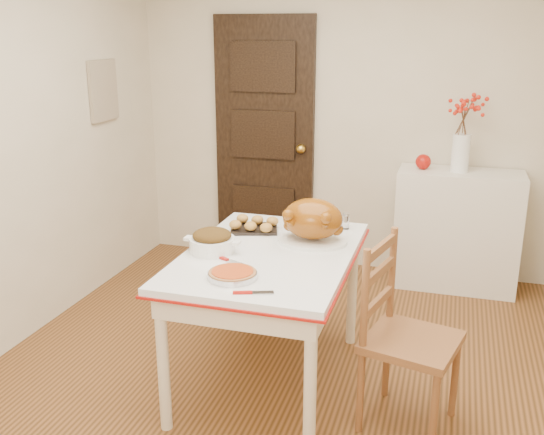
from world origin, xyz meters
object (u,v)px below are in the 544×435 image
(chair_oak, at_px, (412,337))
(sideboard, at_px, (456,230))
(kitchen_table, at_px, (269,318))
(pumpkin_pie, at_px, (232,273))
(turkey_platter, at_px, (313,221))

(chair_oak, bearing_deg, sideboard, 8.09)
(kitchen_table, height_order, chair_oak, chair_oak)
(kitchen_table, xyz_separation_m, pumpkin_pie, (-0.06, -0.40, 0.42))
(chair_oak, distance_m, turkey_platter, 0.84)
(chair_oak, bearing_deg, kitchen_table, 90.76)
(sideboard, bearing_deg, turkey_platter, -117.82)
(chair_oak, distance_m, pumpkin_pie, 0.94)
(sideboard, height_order, chair_oak, chair_oak)
(sideboard, relative_size, kitchen_table, 0.70)
(sideboard, distance_m, kitchen_table, 1.99)
(sideboard, bearing_deg, pumpkin_pie, -116.22)
(kitchen_table, bearing_deg, pumpkin_pie, -99.11)
(sideboard, distance_m, pumpkin_pie, 2.40)
(chair_oak, relative_size, pumpkin_pie, 4.05)
(chair_oak, xyz_separation_m, turkey_platter, (-0.60, 0.40, 0.43))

